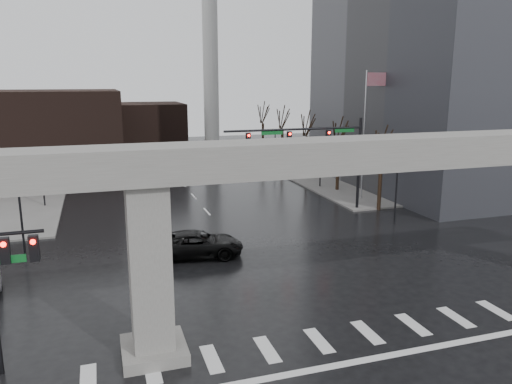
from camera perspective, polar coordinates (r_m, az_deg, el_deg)
ground at (r=23.72m, az=6.15°, el=-15.40°), size 160.00×160.00×0.00m
sidewalk_ne at (r=66.00m, az=14.25°, el=2.65°), size 28.00×36.00×0.15m
elevated_guideway at (r=21.91m, az=9.60°, el=1.30°), size 48.00×2.60×8.70m
building_far_left at (r=61.59m, az=-22.76°, el=5.99°), size 16.00×14.00×10.00m
building_far_mid at (r=71.72m, az=-12.42°, el=6.69°), size 10.00×10.00×8.00m
smokestack at (r=66.72m, az=-5.21°, el=14.54°), size 3.60×3.60×30.00m
signal_mast_arm at (r=42.11m, az=7.23°, el=5.35°), size 12.12×0.43×8.00m
signal_left_pole at (r=21.10m, az=-26.67°, el=-8.29°), size 2.30×0.30×6.00m
flagpole_assembly at (r=47.68m, az=12.61°, el=8.05°), size 2.06×0.12×12.00m
lamp_right_0 at (r=40.53m, az=15.80°, el=1.31°), size 1.22×0.32×5.11m
lamp_right_1 at (r=52.58m, az=7.41°, el=4.21°), size 1.22×0.32×5.11m
lamp_right_2 at (r=65.41m, az=2.20°, el=5.96°), size 1.22×0.32×5.11m
lamp_left_0 at (r=34.27m, az=-25.37°, el=-1.48°), size 1.22×0.32×5.11m
lamp_left_1 at (r=47.92m, az=-23.32°, el=2.45°), size 1.22×0.32×5.11m
lamp_left_2 at (r=61.72m, az=-22.17°, el=4.62°), size 1.22×0.32×5.11m
tree_right_0 at (r=44.53m, az=14.03°, el=1.50°), size 1.09×1.58×7.50m
tree_right_1 at (r=51.37m, az=9.37°, el=3.24°), size 1.09×1.61×7.67m
tree_right_2 at (r=58.50m, az=5.82°, el=4.55°), size 1.10×1.63×7.85m
tree_right_3 at (r=65.84m, az=3.04°, el=5.56°), size 1.11×1.66×8.02m
tree_right_4 at (r=73.31m, az=0.81°, el=6.35°), size 1.12×1.69×8.19m
pickup_truck at (r=32.46m, az=-6.76°, el=-5.93°), size 6.30×3.70×1.65m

